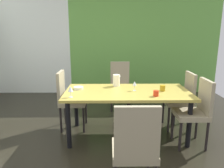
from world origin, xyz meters
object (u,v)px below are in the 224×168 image
(serving_bowl_front, at_px, (78,88))
(cup_rear, at_px, (163,88))
(dining_table, at_px, (127,96))
(wine_glass_near_shelf, at_px, (135,84))
(chair_head_far, at_px, (120,83))
(chair_head_near, at_px, (135,146))
(pitcher_left, at_px, (116,80))
(chair_right_far, at_px, (182,97))
(wine_glass_south, at_px, (71,89))
(chair_left_far, at_px, (68,97))
(chair_right_near, at_px, (196,109))
(cup_east, at_px, (156,93))

(serving_bowl_front, xyz_separation_m, cup_rear, (1.33, -0.13, 0.03))
(dining_table, distance_m, wine_glass_near_shelf, 0.22)
(chair_head_far, height_order, cup_rear, chair_head_far)
(chair_head_near, xyz_separation_m, pitcher_left, (-0.13, 1.70, 0.28))
(chair_right_far, distance_m, wine_glass_south, 1.94)
(chair_left_far, bearing_deg, wine_glass_south, 14.06)
(chair_right_near, bearing_deg, wine_glass_near_shelf, 69.21)
(serving_bowl_front, relative_size, cup_rear, 1.78)
(chair_left_far, height_order, chair_head_near, chair_head_near)
(chair_right_near, height_order, chair_head_near, chair_head_near)
(chair_right_far, xyz_separation_m, wine_glass_near_shelf, (-0.87, -0.28, 0.31))
(chair_right_far, bearing_deg, chair_head_far, 43.89)
(chair_left_far, xyz_separation_m, cup_rear, (1.53, -0.31, 0.23))
(dining_table, xyz_separation_m, wine_glass_near_shelf, (0.11, 0.02, 0.19))
(wine_glass_south, bearing_deg, serving_bowl_front, 84.03)
(chair_right_far, height_order, cup_rear, chair_right_far)
(chair_head_far, height_order, serving_bowl_front, chair_head_far)
(chair_right_near, xyz_separation_m, chair_head_far, (-1.03, 1.68, 0.01))
(chair_head_far, distance_m, pitcher_left, 1.09)
(chair_head_far, xyz_separation_m, cup_rear, (0.59, -1.38, 0.23))
(chair_right_far, distance_m, wine_glass_near_shelf, 0.96)
(chair_right_near, xyz_separation_m, chair_left_far, (-1.97, 0.61, 0.00))
(chair_head_near, bearing_deg, chair_right_far, 58.80)
(chair_right_near, height_order, chair_right_far, chair_right_near)
(wine_glass_south, distance_m, cup_east, 1.22)
(chair_right_near, bearing_deg, chair_head_near, 136.37)
(cup_east, bearing_deg, chair_left_far, 156.79)
(chair_head_near, relative_size, cup_rear, 11.29)
(wine_glass_south, height_order, wine_glass_near_shelf, wine_glass_south)
(wine_glass_near_shelf, xyz_separation_m, cup_rear, (0.44, -0.03, -0.06))
(pitcher_left, bearing_deg, chair_head_far, 83.65)
(chair_right_near, relative_size, chair_head_near, 0.97)
(chair_right_far, bearing_deg, pitcher_left, 88.79)
(wine_glass_near_shelf, bearing_deg, chair_right_far, 17.88)
(serving_bowl_front, bearing_deg, dining_table, -8.72)
(wine_glass_south, relative_size, serving_bowl_front, 1.02)
(chair_head_near, distance_m, wine_glass_near_shelf, 1.44)
(dining_table, height_order, wine_glass_near_shelf, wine_glass_near_shelf)
(serving_bowl_front, distance_m, cup_rear, 1.34)
(chair_left_far, bearing_deg, wine_glass_near_shelf, 75.68)
(chair_left_far, bearing_deg, chair_right_near, 72.76)
(wine_glass_near_shelf, relative_size, cup_east, 1.80)
(wine_glass_south, relative_size, cup_rear, 1.81)
(chair_head_near, bearing_deg, wine_glass_south, 127.11)
(chair_left_far, relative_size, chair_head_far, 1.00)
(wine_glass_south, distance_m, cup_rear, 1.41)
(chair_head_near, bearing_deg, cup_rear, 66.86)
(chair_left_far, height_order, chair_right_far, chair_left_far)
(cup_east, bearing_deg, wine_glass_south, -178.03)
(dining_table, height_order, cup_rear, cup_rear)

